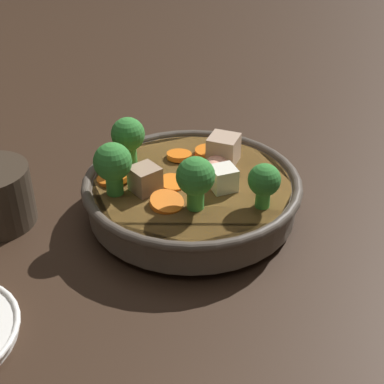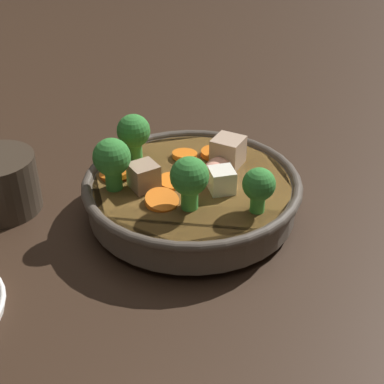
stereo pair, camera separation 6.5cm
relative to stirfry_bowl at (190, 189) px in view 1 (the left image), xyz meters
The scene contains 2 objects.
ground_plane 0.04m from the stirfry_bowl, 137.05° to the right, with size 3.00×3.00×0.00m, color black.
stirfry_bowl is the anchor object (origin of this frame).
Camera 1 is at (-0.22, 0.50, 0.39)m, focal length 50.00 mm.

